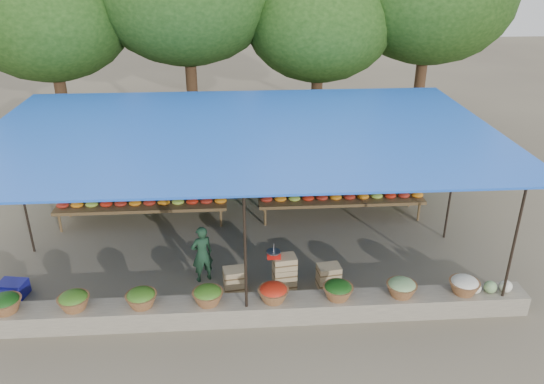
{
  "coord_description": "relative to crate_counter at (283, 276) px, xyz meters",
  "views": [
    {
      "loc": [
        -0.07,
        -10.77,
        6.35
      ],
      "look_at": [
        0.67,
        0.2,
        1.23
      ],
      "focal_mm": 35.0,
      "sensor_mm": 36.0,
      "label": 1
    }
  ],
  "objects": [
    {
      "name": "tree_row",
      "position": [
        -0.26,
        7.93,
        4.39
      ],
      "size": [
        16.51,
        5.5,
        7.12
      ],
      "color": "#3C2815",
      "rests_on": "ground"
    },
    {
      "name": "netting_backdrop",
      "position": [
        -0.76,
        4.99,
        0.94
      ],
      "size": [
        10.6,
        0.06,
        2.5
      ],
      "primitive_type": "cube",
      "color": "#1F4C1B",
      "rests_on": "ground"
    },
    {
      "name": "fruit_table_left",
      "position": [
        -3.25,
        3.19,
        0.3
      ],
      "size": [
        4.21,
        0.95,
        0.93
      ],
      "color": "#523C20",
      "rests_on": "ground"
    },
    {
      "name": "customer_right",
      "position": [
        2.49,
        3.82,
        0.57
      ],
      "size": [
        1.06,
        1.02,
        1.77
      ],
      "primitive_type": "imported",
      "rotation": [
        0.0,
        0.0,
        -0.74
      ],
      "color": "slate",
      "rests_on": "ground"
    },
    {
      "name": "weighing_scale",
      "position": [
        -0.19,
        0.0,
        0.53
      ],
      "size": [
        0.28,
        0.28,
        0.3
      ],
      "color": "#B3130E",
      "rests_on": "crate_counter"
    },
    {
      "name": "stall_canopy",
      "position": [
        -0.76,
        1.91,
        2.37
      ],
      "size": [
        10.8,
        6.6,
        2.82
      ],
      "color": "black",
      "rests_on": "ground"
    },
    {
      "name": "blue_crate_front",
      "position": [
        -5.5,
        0.04,
        -0.17
      ],
      "size": [
        0.46,
        0.34,
        0.27
      ],
      "primitive_type": "cube",
      "rotation": [
        0.0,
        0.0,
        -0.03
      ],
      "color": "navy",
      "rests_on": "ground"
    },
    {
      "name": "fruit_table_right",
      "position": [
        1.75,
        3.19,
        0.3
      ],
      "size": [
        4.21,
        0.95,
        0.93
      ],
      "color": "#523C20",
      "rests_on": "ground"
    },
    {
      "name": "produce_baskets",
      "position": [
        -0.86,
        -0.91,
        0.25
      ],
      "size": [
        8.98,
        0.58,
        0.34
      ],
      "color": "brown",
      "rests_on": "stone_curb"
    },
    {
      "name": "blue_crate_back",
      "position": [
        -5.39,
        0.15,
        -0.15
      ],
      "size": [
        0.58,
        0.46,
        0.31
      ],
      "primitive_type": "cube",
      "rotation": [
        0.0,
        0.0,
        -0.18
      ],
      "color": "navy",
      "rests_on": "ground"
    },
    {
      "name": "customer_left",
      "position": [
        -5.29,
        4.09,
        0.53
      ],
      "size": [
        0.87,
        0.71,
        1.68
      ],
      "primitive_type": "imported",
      "rotation": [
        0.0,
        0.0,
        0.09
      ],
      "color": "slate",
      "rests_on": "ground"
    },
    {
      "name": "crate_counter",
      "position": [
        0.0,
        0.0,
        0.0
      ],
      "size": [
        2.39,
        0.4,
        0.77
      ],
      "color": "#A0825B",
      "rests_on": "ground"
    },
    {
      "name": "customer_mid",
      "position": [
        0.5,
        4.36,
        0.61
      ],
      "size": [
        1.21,
        0.72,
        1.83
      ],
      "primitive_type": "imported",
      "rotation": [
        0.0,
        0.0,
        0.03
      ],
      "color": "slate",
      "rests_on": "ground"
    },
    {
      "name": "stone_curb",
      "position": [
        -0.76,
        -0.91,
        -0.11
      ],
      "size": [
        10.6,
        0.55,
        0.4
      ],
      "primitive_type": "cube",
      "color": "#686053",
      "rests_on": "ground"
    },
    {
      "name": "ground",
      "position": [
        -0.76,
        1.84,
        -0.31
      ],
      "size": [
        60.0,
        60.0,
        0.0
      ],
      "primitive_type": "plane",
      "color": "brown",
      "rests_on": "ground"
    },
    {
      "name": "vendor_seated",
      "position": [
        -1.63,
        0.44,
        0.32
      ],
      "size": [
        0.54,
        0.46,
        1.25
      ],
      "primitive_type": "imported",
      "rotation": [
        0.0,
        0.0,
        3.56
      ],
      "color": "#193823",
      "rests_on": "ground"
    }
  ]
}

